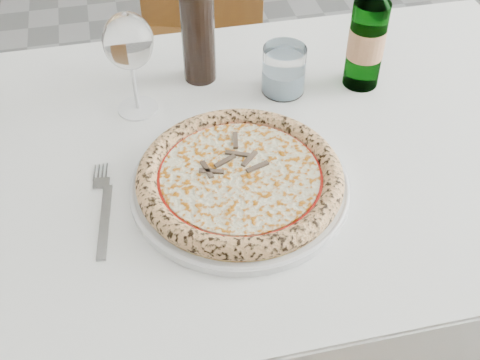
{
  "coord_description": "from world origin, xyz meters",
  "views": [
    {
      "loc": [
        -0.28,
        -0.65,
        1.44
      ],
      "look_at": [
        -0.13,
        0.02,
        0.78
      ],
      "focal_mm": 45.0,
      "sensor_mm": 36.0,
      "label": 1
    }
  ],
  "objects_px": {
    "plate": "(240,185)",
    "tumbler": "(284,73)",
    "beer_bottle": "(368,35)",
    "wine_bottle": "(198,28)",
    "pizza": "(240,177)",
    "wine_glass": "(128,43)",
    "chair_far": "(198,22)",
    "dining_table": "(228,188)"
  },
  "relations": [
    {
      "from": "wine_glass",
      "to": "wine_bottle",
      "type": "distance_m",
      "value": 0.16
    },
    {
      "from": "dining_table",
      "to": "wine_glass",
      "type": "relative_size",
      "value": 6.98
    },
    {
      "from": "wine_glass",
      "to": "dining_table",
      "type": "bearing_deg",
      "value": -46.58
    },
    {
      "from": "chair_far",
      "to": "wine_glass",
      "type": "bearing_deg",
      "value": -108.01
    },
    {
      "from": "beer_bottle",
      "to": "wine_bottle",
      "type": "bearing_deg",
      "value": 163.84
    },
    {
      "from": "wine_bottle",
      "to": "chair_far",
      "type": "bearing_deg",
      "value": 81.54
    },
    {
      "from": "dining_table",
      "to": "chair_far",
      "type": "height_order",
      "value": "chair_far"
    },
    {
      "from": "dining_table",
      "to": "beer_bottle",
      "type": "distance_m",
      "value": 0.38
    },
    {
      "from": "pizza",
      "to": "tumbler",
      "type": "relative_size",
      "value": 3.58
    },
    {
      "from": "pizza",
      "to": "wine_glass",
      "type": "relative_size",
      "value": 1.68
    },
    {
      "from": "chair_far",
      "to": "beer_bottle",
      "type": "relative_size",
      "value": 3.49
    },
    {
      "from": "chair_far",
      "to": "plate",
      "type": "relative_size",
      "value": 2.62
    },
    {
      "from": "dining_table",
      "to": "plate",
      "type": "bearing_deg",
      "value": -90.0
    },
    {
      "from": "wine_bottle",
      "to": "wine_glass",
      "type": "bearing_deg",
      "value": -149.64
    },
    {
      "from": "wine_glass",
      "to": "tumbler",
      "type": "distance_m",
      "value": 0.3
    },
    {
      "from": "plate",
      "to": "beer_bottle",
      "type": "xyz_separation_m",
      "value": [
        0.3,
        0.24,
        0.1
      ]
    },
    {
      "from": "dining_table",
      "to": "pizza",
      "type": "xyz_separation_m",
      "value": [
        -0.0,
        -0.1,
        0.12
      ]
    },
    {
      "from": "chair_far",
      "to": "wine_glass",
      "type": "relative_size",
      "value": 4.74
    },
    {
      "from": "dining_table",
      "to": "tumbler",
      "type": "distance_m",
      "value": 0.24
    },
    {
      "from": "wine_glass",
      "to": "plate",
      "type": "bearing_deg",
      "value": -60.6
    },
    {
      "from": "dining_table",
      "to": "wine_bottle",
      "type": "distance_m",
      "value": 0.3
    },
    {
      "from": "chair_far",
      "to": "tumbler",
      "type": "distance_m",
      "value": 0.74
    },
    {
      "from": "pizza",
      "to": "wine_glass",
      "type": "distance_m",
      "value": 0.31
    },
    {
      "from": "wine_glass",
      "to": "tumbler",
      "type": "relative_size",
      "value": 2.13
    },
    {
      "from": "pizza",
      "to": "beer_bottle",
      "type": "height_order",
      "value": "beer_bottle"
    },
    {
      "from": "tumbler",
      "to": "wine_glass",
      "type": "bearing_deg",
      "value": 179.85
    },
    {
      "from": "beer_bottle",
      "to": "wine_bottle",
      "type": "relative_size",
      "value": 1.03
    },
    {
      "from": "pizza",
      "to": "wine_glass",
      "type": "xyz_separation_m",
      "value": [
        -0.14,
        0.25,
        0.11
      ]
    },
    {
      "from": "dining_table",
      "to": "tumbler",
      "type": "xyz_separation_m",
      "value": [
        0.14,
        0.15,
        0.13
      ]
    },
    {
      "from": "plate",
      "to": "tumbler",
      "type": "height_order",
      "value": "tumbler"
    },
    {
      "from": "tumbler",
      "to": "pizza",
      "type": "bearing_deg",
      "value": -119.75
    },
    {
      "from": "tumbler",
      "to": "wine_bottle",
      "type": "relative_size",
      "value": 0.36
    },
    {
      "from": "wine_glass",
      "to": "wine_bottle",
      "type": "bearing_deg",
      "value": 30.36
    },
    {
      "from": "pizza",
      "to": "tumbler",
      "type": "xyz_separation_m",
      "value": [
        0.14,
        0.25,
        0.01
      ]
    },
    {
      "from": "chair_far",
      "to": "wine_bottle",
      "type": "bearing_deg",
      "value": -98.46
    },
    {
      "from": "wine_glass",
      "to": "tumbler",
      "type": "bearing_deg",
      "value": -0.15
    },
    {
      "from": "wine_bottle",
      "to": "tumbler",
      "type": "bearing_deg",
      "value": -27.8
    },
    {
      "from": "beer_bottle",
      "to": "wine_bottle",
      "type": "xyz_separation_m",
      "value": [
        -0.3,
        0.09,
        0.0
      ]
    },
    {
      "from": "tumbler",
      "to": "dining_table",
      "type": "bearing_deg",
      "value": -133.88
    },
    {
      "from": "beer_bottle",
      "to": "tumbler",
      "type": "bearing_deg",
      "value": 176.41
    },
    {
      "from": "wine_glass",
      "to": "wine_bottle",
      "type": "relative_size",
      "value": 0.76
    },
    {
      "from": "plate",
      "to": "wine_glass",
      "type": "relative_size",
      "value": 1.81
    }
  ]
}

